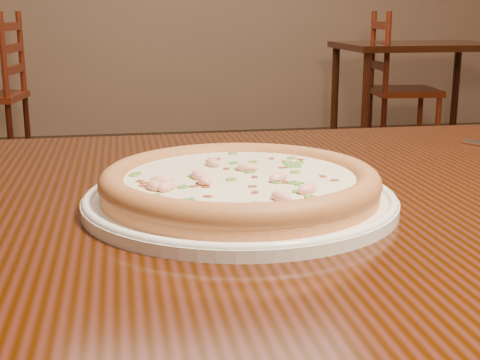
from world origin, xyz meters
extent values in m
cube|color=black|center=(-0.28, -0.11, 0.73)|extent=(1.20, 0.80, 0.04)
cylinder|color=white|center=(-0.40, -0.16, 0.76)|extent=(0.34, 0.34, 0.01)
torus|color=white|center=(-0.40, -0.16, 0.76)|extent=(0.34, 0.34, 0.01)
cylinder|color=#D0814E|center=(-0.40, -0.16, 0.77)|extent=(0.30, 0.30, 0.02)
torus|color=#AC7239|center=(-0.40, -0.16, 0.78)|extent=(0.30, 0.30, 0.03)
cylinder|color=#F4DDC9|center=(-0.40, -0.16, 0.78)|extent=(0.25, 0.25, 0.00)
ellipsoid|color=#F2B29E|center=(-0.43, -0.11, 0.79)|extent=(0.02, 0.03, 0.01)
ellipsoid|color=#F2B29E|center=(-0.48, -0.20, 0.79)|extent=(0.03, 0.03, 0.01)
ellipsoid|color=#F2B29E|center=(-0.37, -0.19, 0.79)|extent=(0.03, 0.03, 0.01)
ellipsoid|color=#F2B29E|center=(-0.35, -0.24, 0.79)|extent=(0.03, 0.03, 0.01)
ellipsoid|color=#F2B29E|center=(-0.45, -0.16, 0.79)|extent=(0.02, 0.03, 0.01)
ellipsoid|color=#F2B29E|center=(-0.50, -0.20, 0.79)|extent=(0.02, 0.03, 0.01)
ellipsoid|color=#F2B29E|center=(-0.38, -0.26, 0.79)|extent=(0.02, 0.03, 0.01)
ellipsoid|color=#F2B29E|center=(-0.49, -0.18, 0.79)|extent=(0.03, 0.02, 0.01)
ellipsoid|color=#F2B29E|center=(-0.45, -0.19, 0.79)|extent=(0.02, 0.03, 0.01)
ellipsoid|color=#F2B29E|center=(-0.39, -0.14, 0.79)|extent=(0.03, 0.02, 0.01)
cube|color=maroon|center=(-0.39, -0.17, 0.78)|extent=(0.01, 0.01, 0.00)
cube|color=maroon|center=(-0.51, -0.18, 0.78)|extent=(0.01, 0.01, 0.00)
cube|color=maroon|center=(-0.34, -0.15, 0.78)|extent=(0.01, 0.01, 0.00)
cube|color=maroon|center=(-0.35, -0.13, 0.78)|extent=(0.01, 0.01, 0.00)
cube|color=maroon|center=(-0.51, -0.16, 0.78)|extent=(0.01, 0.01, 0.00)
cube|color=maroon|center=(-0.36, -0.19, 0.78)|extent=(0.01, 0.01, 0.00)
cube|color=maroon|center=(-0.32, -0.18, 0.78)|extent=(0.01, 0.01, 0.00)
cube|color=maroon|center=(-0.40, -0.21, 0.78)|extent=(0.01, 0.01, 0.00)
cube|color=maroon|center=(-0.32, -0.09, 0.78)|extent=(0.01, 0.01, 0.00)
cube|color=maroon|center=(-0.36, -0.20, 0.78)|extent=(0.01, 0.01, 0.00)
cube|color=maroon|center=(-0.45, -0.23, 0.78)|extent=(0.01, 0.01, 0.00)
cube|color=maroon|center=(-0.42, -0.07, 0.78)|extent=(0.01, 0.01, 0.00)
cube|color=maroon|center=(-0.40, -0.23, 0.78)|extent=(0.01, 0.01, 0.00)
cube|color=maroon|center=(-0.31, -0.20, 0.78)|extent=(0.01, 0.01, 0.00)
cube|color=maroon|center=(-0.45, -0.18, 0.78)|extent=(0.01, 0.01, 0.00)
cube|color=maroon|center=(-0.34, -0.10, 0.78)|extent=(0.01, 0.01, 0.00)
cube|color=maroon|center=(-0.45, -0.20, 0.78)|extent=(0.01, 0.01, 0.00)
cube|color=maroon|center=(-0.51, -0.17, 0.78)|extent=(0.01, 0.01, 0.00)
cube|color=maroon|center=(-0.35, -0.08, 0.78)|extent=(0.01, 0.01, 0.00)
cube|color=maroon|center=(-0.48, -0.17, 0.78)|extent=(0.01, 0.01, 0.00)
cube|color=maroon|center=(-0.46, -0.19, 0.78)|extent=(0.01, 0.01, 0.00)
cube|color=maroon|center=(-0.41, -0.13, 0.78)|extent=(0.01, 0.01, 0.00)
torus|color=#5B923A|center=(-0.33, -0.11, 0.79)|extent=(0.01, 0.01, 0.00)
torus|color=#5B923A|center=(-0.47, -0.20, 0.79)|extent=(0.02, 0.02, 0.00)
torus|color=#5B923A|center=(-0.50, -0.22, 0.79)|extent=(0.02, 0.02, 0.00)
torus|color=#5B923A|center=(-0.33, -0.09, 0.79)|extent=(0.02, 0.02, 0.00)
torus|color=#5B923A|center=(-0.37, -0.19, 0.79)|extent=(0.01, 0.01, 0.00)
torus|color=#5B923A|center=(-0.45, -0.15, 0.79)|extent=(0.01, 0.01, 0.00)
torus|color=#5B923A|center=(-0.51, -0.13, 0.79)|extent=(0.02, 0.02, 0.00)
torus|color=#5B923A|center=(-0.51, -0.14, 0.79)|extent=(0.01, 0.01, 0.00)
torus|color=#5B923A|center=(-0.40, -0.10, 0.79)|extent=(0.02, 0.02, 0.00)
torus|color=#5B923A|center=(-0.35, -0.21, 0.79)|extent=(0.01, 0.01, 0.00)
torus|color=#5B923A|center=(-0.40, -0.13, 0.79)|extent=(0.02, 0.02, 0.00)
torus|color=#5B923A|center=(-0.41, -0.27, 0.79)|extent=(0.01, 0.01, 0.00)
torus|color=#5B923A|center=(-0.39, -0.05, 0.79)|extent=(0.01, 0.01, 0.00)
torus|color=#5B923A|center=(-0.47, -0.24, 0.79)|extent=(0.02, 0.02, 0.00)
torus|color=#5B923A|center=(-0.41, -0.27, 0.79)|extent=(0.02, 0.02, 0.00)
torus|color=#5B923A|center=(-0.42, -0.17, 0.79)|extent=(0.02, 0.02, 0.00)
torus|color=#5B923A|center=(-0.34, -0.11, 0.79)|extent=(0.02, 0.02, 0.00)
torus|color=#5B923A|center=(-0.36, -0.20, 0.79)|extent=(0.01, 0.01, 0.00)
torus|color=#5B923A|center=(-0.36, -0.23, 0.79)|extent=(0.01, 0.01, 0.00)
torus|color=#5B923A|center=(-0.35, -0.25, 0.79)|extent=(0.01, 0.01, 0.00)
torus|color=#5B923A|center=(-0.34, -0.11, 0.79)|extent=(0.02, 0.02, 0.00)
torus|color=#5B923A|center=(-0.34, -0.15, 0.79)|extent=(0.02, 0.02, 0.00)
torus|color=#5B923A|center=(-0.33, -0.13, 0.79)|extent=(0.01, 0.01, 0.00)
torus|color=#5B923A|center=(-0.39, -0.14, 0.79)|extent=(0.01, 0.01, 0.00)
torus|color=#5B923A|center=(-0.34, -0.13, 0.79)|extent=(0.02, 0.02, 0.00)
torus|color=#5B923A|center=(-0.38, -0.10, 0.79)|extent=(0.02, 0.02, 0.00)
cube|color=silver|center=(0.02, 0.11, 0.75)|extent=(0.03, 0.05, 0.00)
cube|color=silver|center=(0.03, 0.11, 0.75)|extent=(0.03, 0.05, 0.00)
cube|color=silver|center=(0.03, 0.12, 0.75)|extent=(0.03, 0.05, 0.00)
cube|color=black|center=(1.39, 3.30, 0.73)|extent=(1.00, 0.70, 0.04)
cylinder|color=black|center=(0.94, 3.00, 0.35)|extent=(0.05, 0.05, 0.71)
cylinder|color=black|center=(0.94, 3.60, 0.35)|extent=(0.05, 0.05, 0.71)
cylinder|color=black|center=(1.84, 3.60, 0.35)|extent=(0.05, 0.05, 0.71)
cylinder|color=#5A230C|center=(-1.14, 3.69, 0.21)|extent=(0.04, 0.04, 0.41)
cylinder|color=#5A230C|center=(-1.19, 3.33, 0.21)|extent=(0.04, 0.04, 0.41)
cylinder|color=#5A230C|center=(-1.14, 3.69, 0.47)|extent=(0.04, 0.04, 0.95)
cylinder|color=#5A230C|center=(-1.19, 3.33, 0.47)|extent=(0.04, 0.04, 0.95)
cube|color=#5A230C|center=(-1.17, 3.51, 0.60)|extent=(0.08, 0.36, 0.05)
cube|color=#5A230C|center=(-1.17, 3.51, 0.73)|extent=(0.08, 0.36, 0.05)
cube|color=#5A230C|center=(-1.17, 3.51, 0.86)|extent=(0.08, 0.36, 0.05)
cube|color=#5A230C|center=(1.34, 3.37, 0.43)|extent=(0.46, 0.46, 0.04)
cylinder|color=#5A230C|center=(1.50, 3.17, 0.21)|extent=(0.04, 0.04, 0.41)
cylinder|color=#5A230C|center=(1.54, 3.53, 0.21)|extent=(0.04, 0.04, 0.41)
cylinder|color=#5A230C|center=(1.14, 3.21, 0.21)|extent=(0.04, 0.04, 0.41)
cylinder|color=#5A230C|center=(1.19, 3.57, 0.21)|extent=(0.04, 0.04, 0.41)
cylinder|color=#5A230C|center=(1.14, 3.21, 0.47)|extent=(0.04, 0.04, 0.95)
cylinder|color=#5A230C|center=(1.19, 3.57, 0.47)|extent=(0.04, 0.04, 0.95)
cube|color=#5A230C|center=(1.16, 3.39, 0.60)|extent=(0.07, 0.36, 0.05)
cube|color=#5A230C|center=(1.16, 3.39, 0.73)|extent=(0.07, 0.36, 0.05)
cube|color=#5A230C|center=(1.16, 3.39, 0.86)|extent=(0.07, 0.36, 0.05)
camera|label=1|loc=(-0.53, -0.84, 0.96)|focal=50.00mm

